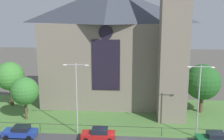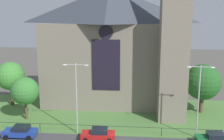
{
  "view_description": "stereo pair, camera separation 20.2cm",
  "coord_description": "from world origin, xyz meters",
  "px_view_note": "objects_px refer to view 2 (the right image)",
  "views": [
    {
      "loc": [
        2.45,
        -30.68,
        15.7
      ],
      "look_at": [
        -0.78,
        8.0,
        7.48
      ],
      "focal_mm": 43.51,
      "sensor_mm": 36.0,
      "label": 1
    },
    {
      "loc": [
        2.65,
        -30.67,
        15.7
      ],
      "look_at": [
        -0.78,
        8.0,
        7.48
      ],
      "focal_mm": 43.51,
      "sensor_mm": 36.0,
      "label": 2
    }
  ],
  "objects_px": {
    "streetlamp_far": "(199,93)",
    "tree_left_far": "(11,76)",
    "tree_right_far": "(203,82)",
    "streetlamp_near": "(76,90)",
    "parked_car_red": "(98,134)",
    "church_building": "(114,45)",
    "parked_car_blue": "(20,132)",
    "parked_car_green": "(214,139)",
    "tree_left_near": "(25,91)"
  },
  "relations": [
    {
      "from": "streetlamp_far",
      "to": "parked_car_red",
      "type": "bearing_deg",
      "value": -172.22
    },
    {
      "from": "tree_right_far",
      "to": "tree_left_near",
      "type": "height_order",
      "value": "tree_right_far"
    },
    {
      "from": "church_building",
      "to": "streetlamp_near",
      "type": "distance_m",
      "value": 14.76
    },
    {
      "from": "church_building",
      "to": "parked_car_green",
      "type": "relative_size",
      "value": 6.1
    },
    {
      "from": "streetlamp_near",
      "to": "tree_left_far",
      "type": "bearing_deg",
      "value": 143.34
    },
    {
      "from": "parked_car_blue",
      "to": "parked_car_red",
      "type": "distance_m",
      "value": 10.12
    },
    {
      "from": "tree_left_near",
      "to": "parked_car_blue",
      "type": "relative_size",
      "value": 1.53
    },
    {
      "from": "tree_left_far",
      "to": "parked_car_blue",
      "type": "relative_size",
      "value": 1.79
    },
    {
      "from": "church_building",
      "to": "tree_left_far",
      "type": "relative_size",
      "value": 3.43
    },
    {
      "from": "tree_right_far",
      "to": "parked_car_green",
      "type": "bearing_deg",
      "value": -94.84
    },
    {
      "from": "tree_right_far",
      "to": "parked_car_red",
      "type": "distance_m",
      "value": 19.19
    },
    {
      "from": "church_building",
      "to": "tree_left_far",
      "type": "height_order",
      "value": "church_building"
    },
    {
      "from": "streetlamp_near",
      "to": "parked_car_green",
      "type": "distance_m",
      "value": 18.05
    },
    {
      "from": "tree_right_far",
      "to": "tree_left_near",
      "type": "xyz_separation_m",
      "value": [
        -26.82,
        -5.25,
        -0.61
      ]
    },
    {
      "from": "tree_left_far",
      "to": "parked_car_green",
      "type": "relative_size",
      "value": 1.78
    },
    {
      "from": "tree_left_far",
      "to": "streetlamp_near",
      "type": "relative_size",
      "value": 0.8
    },
    {
      "from": "streetlamp_far",
      "to": "tree_left_far",
      "type": "bearing_deg",
      "value": 160.78
    },
    {
      "from": "church_building",
      "to": "parked_car_red",
      "type": "distance_m",
      "value": 18.03
    },
    {
      "from": "streetlamp_far",
      "to": "church_building",
      "type": "bearing_deg",
      "value": 130.74
    },
    {
      "from": "streetlamp_far",
      "to": "parked_car_green",
      "type": "distance_m",
      "value": 5.72
    },
    {
      "from": "tree_right_far",
      "to": "streetlamp_far",
      "type": "xyz_separation_m",
      "value": [
        -2.7,
        -9.38,
        0.92
      ]
    },
    {
      "from": "tree_left_near",
      "to": "streetlamp_near",
      "type": "height_order",
      "value": "streetlamp_near"
    },
    {
      "from": "streetlamp_near",
      "to": "tree_left_near",
      "type": "bearing_deg",
      "value": 154.48
    },
    {
      "from": "tree_left_far",
      "to": "parked_car_blue",
      "type": "xyz_separation_m",
      "value": [
        6.57,
        -11.94,
        -4.38
      ]
    },
    {
      "from": "streetlamp_near",
      "to": "parked_car_red",
      "type": "height_order",
      "value": "streetlamp_near"
    },
    {
      "from": "tree_right_far",
      "to": "tree_left_near",
      "type": "bearing_deg",
      "value": -168.93
    },
    {
      "from": "church_building",
      "to": "tree_right_far",
      "type": "xyz_separation_m",
      "value": [
        14.41,
        -4.21,
        -5.29
      ]
    },
    {
      "from": "tree_left_near",
      "to": "parked_car_blue",
      "type": "height_order",
      "value": "tree_left_near"
    },
    {
      "from": "parked_car_red",
      "to": "parked_car_green",
      "type": "height_order",
      "value": "same"
    },
    {
      "from": "church_building",
      "to": "parked_car_blue",
      "type": "xyz_separation_m",
      "value": [
        -10.8,
        -15.39,
        -9.53
      ]
    },
    {
      "from": "tree_left_far",
      "to": "streetlamp_near",
      "type": "xyz_separation_m",
      "value": [
        13.63,
        -10.14,
        0.78
      ]
    },
    {
      "from": "tree_left_far",
      "to": "tree_right_far",
      "type": "bearing_deg",
      "value": -1.36
    },
    {
      "from": "tree_left_far",
      "to": "tree_left_near",
      "type": "bearing_deg",
      "value": -50.44
    },
    {
      "from": "tree_right_far",
      "to": "streetlamp_near",
      "type": "distance_m",
      "value": 20.45
    },
    {
      "from": "streetlamp_near",
      "to": "streetlamp_far",
      "type": "height_order",
      "value": "streetlamp_near"
    },
    {
      "from": "streetlamp_far",
      "to": "parked_car_red",
      "type": "height_order",
      "value": "streetlamp_far"
    },
    {
      "from": "parked_car_red",
      "to": "parked_car_green",
      "type": "bearing_deg",
      "value": 177.18
    },
    {
      "from": "church_building",
      "to": "parked_car_blue",
      "type": "height_order",
      "value": "church_building"
    },
    {
      "from": "tree_left_far",
      "to": "streetlamp_near",
      "type": "distance_m",
      "value": 17.0
    },
    {
      "from": "church_building",
      "to": "parked_car_red",
      "type": "xyz_separation_m",
      "value": [
        -0.68,
        -15.29,
        -9.53
      ]
    },
    {
      "from": "streetlamp_far",
      "to": "parked_car_green",
      "type": "xyz_separation_m",
      "value": [
        1.76,
        -1.74,
        -5.16
      ]
    },
    {
      "from": "parked_car_blue",
      "to": "parked_car_green",
      "type": "bearing_deg",
      "value": 179.01
    },
    {
      "from": "tree_left_far",
      "to": "parked_car_green",
      "type": "distance_m",
      "value": 33.33
    },
    {
      "from": "church_building",
      "to": "tree_left_near",
      "type": "height_order",
      "value": "church_building"
    },
    {
      "from": "tree_right_far",
      "to": "streetlamp_near",
      "type": "relative_size",
      "value": 0.83
    },
    {
      "from": "parked_car_red",
      "to": "parked_car_green",
      "type": "xyz_separation_m",
      "value": [
        14.14,
        -0.04,
        0.0
      ]
    },
    {
      "from": "parked_car_red",
      "to": "parked_car_green",
      "type": "distance_m",
      "value": 14.14
    },
    {
      "from": "parked_car_green",
      "to": "parked_car_blue",
      "type": "bearing_deg",
      "value": -1.83
    },
    {
      "from": "tree_right_far",
      "to": "parked_car_red",
      "type": "xyz_separation_m",
      "value": [
        -15.08,
        -11.08,
        -4.24
      ]
    },
    {
      "from": "church_building",
      "to": "tree_right_far",
      "type": "height_order",
      "value": "church_building"
    }
  ]
}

